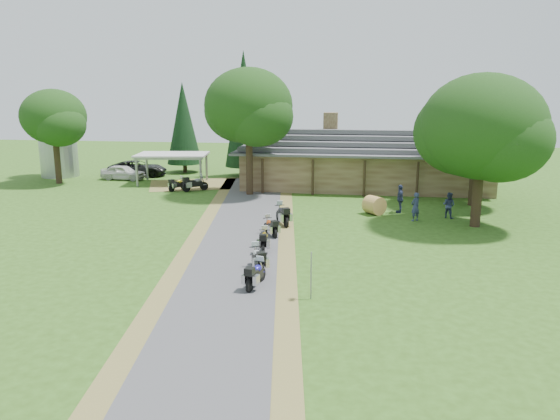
# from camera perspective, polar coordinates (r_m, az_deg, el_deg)

# --- Properties ---
(ground) EXTENTS (120.00, 120.00, 0.00)m
(ground) POSITION_cam_1_polar(r_m,az_deg,el_deg) (24.75, -5.40, -6.81)
(ground) COLOR #2F4F16
(ground) RESTS_ON ground
(driveway) EXTENTS (51.95, 51.95, 0.00)m
(driveway) POSITION_cam_1_polar(r_m,az_deg,el_deg) (28.56, -4.45, -4.14)
(driveway) COLOR #454548
(driveway) RESTS_ON ground
(lodge) EXTENTS (21.40, 9.40, 4.90)m
(lodge) POSITION_cam_1_polar(r_m,az_deg,el_deg) (47.00, 8.84, 5.39)
(lodge) COLOR brown
(lodge) RESTS_ON ground
(silo) EXTENTS (3.87, 3.87, 6.97)m
(silo) POSITION_cam_1_polar(r_m,az_deg,el_deg) (56.00, -22.23, 6.81)
(silo) COLOR gray
(silo) RESTS_ON ground
(carport) EXTENTS (6.57, 4.84, 2.63)m
(carport) POSITION_cam_1_polar(r_m,az_deg,el_deg) (49.16, -11.14, 4.28)
(carport) COLOR silver
(carport) RESTS_ON ground
(car_white_sedan) EXTENTS (2.43, 5.25, 1.72)m
(car_white_sedan) POSITION_cam_1_polar(r_m,az_deg,el_deg) (52.22, -16.09, 3.99)
(car_white_sedan) COLOR silver
(car_white_sedan) RESTS_ON ground
(car_dark_suv) EXTENTS (3.67, 6.30, 2.26)m
(car_dark_suv) POSITION_cam_1_polar(r_m,az_deg,el_deg) (53.88, -14.66, 4.61)
(car_dark_suv) COLOR black
(car_dark_suv) RESTS_ON ground
(motorcycle_row_a) EXTENTS (0.88, 1.81, 1.19)m
(motorcycle_row_a) POSITION_cam_1_polar(r_m,az_deg,el_deg) (23.12, -2.54, -6.62)
(motorcycle_row_a) COLOR #201B95
(motorcycle_row_a) RESTS_ON ground
(motorcycle_row_b) EXTENTS (1.26, 1.87, 1.22)m
(motorcycle_row_b) POSITION_cam_1_polar(r_m,az_deg,el_deg) (25.13, -2.34, -4.99)
(motorcycle_row_b) COLOR #ADB1B5
(motorcycle_row_b) RESTS_ON ground
(motorcycle_row_c) EXTENTS (0.77, 1.82, 1.21)m
(motorcycle_row_c) POSITION_cam_1_polar(r_m,az_deg,el_deg) (28.11, -1.68, -3.10)
(motorcycle_row_c) COLOR #F1B101
(motorcycle_row_c) RESTS_ON ground
(motorcycle_row_d) EXTENTS (1.31, 1.72, 1.15)m
(motorcycle_row_d) POSITION_cam_1_polar(r_m,az_deg,el_deg) (31.00, -1.01, -1.66)
(motorcycle_row_d) COLOR #B74413
(motorcycle_row_d) RESTS_ON ground
(motorcycle_row_e) EXTENTS (1.43, 2.07, 1.36)m
(motorcycle_row_e) POSITION_cam_1_polar(r_m,az_deg,el_deg) (33.52, 0.24, -0.39)
(motorcycle_row_e) COLOR black
(motorcycle_row_e) RESTS_ON ground
(motorcycle_carport_a) EXTENTS (1.29, 1.73, 1.15)m
(motorcycle_carport_a) POSITION_cam_1_polar(r_m,az_deg,el_deg) (45.56, -10.64, 2.71)
(motorcycle_carport_a) COLOR gold
(motorcycle_carport_a) RESTS_ON ground
(motorcycle_carport_b) EXTENTS (1.93, 1.78, 1.36)m
(motorcycle_carport_b) POSITION_cam_1_polar(r_m,az_deg,el_deg) (45.13, -8.86, 2.82)
(motorcycle_carport_b) COLOR gray
(motorcycle_carport_b) RESTS_ON ground
(person_a) EXTENTS (0.75, 0.73, 2.15)m
(person_a) POSITION_cam_1_polar(r_m,az_deg,el_deg) (35.38, 13.97, 0.58)
(person_a) COLOR navy
(person_a) RESTS_ON ground
(person_b) EXTENTS (0.69, 0.65, 1.98)m
(person_b) POSITION_cam_1_polar(r_m,az_deg,el_deg) (36.80, 17.23, 0.70)
(person_b) COLOR navy
(person_b) RESTS_ON ground
(person_c) EXTENTS (0.46, 0.64, 2.25)m
(person_c) POSITION_cam_1_polar(r_m,az_deg,el_deg) (37.54, 12.44, 1.41)
(person_c) COLOR navy
(person_c) RESTS_ON ground
(hay_bale) EXTENTS (1.66, 1.65, 1.22)m
(hay_bale) POSITION_cam_1_polar(r_m,az_deg,el_deg) (36.84, 9.83, 0.50)
(hay_bale) COLOR #A8853D
(hay_bale) RESTS_ON ground
(sign_post) EXTENTS (0.35, 0.06, 1.94)m
(sign_post) POSITION_cam_1_polar(r_m,az_deg,el_deg) (21.69, 3.27, -6.89)
(sign_post) COLOR gray
(sign_post) RESTS_ON ground
(oak_lodge_left) EXTENTS (6.79, 6.79, 11.20)m
(oak_lodge_left) POSITION_cam_1_polar(r_m,az_deg,el_deg) (42.57, -3.27, 9.04)
(oak_lodge_left) COLOR #1A3710
(oak_lodge_left) RESTS_ON ground
(oak_lodge_right) EXTENTS (6.61, 6.61, 10.11)m
(oak_lodge_right) POSITION_cam_1_polar(r_m,az_deg,el_deg) (40.93, 19.89, 7.42)
(oak_lodge_right) COLOR #1A3710
(oak_lodge_right) RESTS_ON ground
(oak_driveway) EXTENTS (7.31, 7.31, 9.73)m
(oak_driveway) POSITION_cam_1_polar(r_m,az_deg,el_deg) (34.49, 20.26, 6.25)
(oak_driveway) COLOR #1A3710
(oak_driveway) RESTS_ON ground
(oak_silo) EXTENTS (5.53, 5.53, 9.45)m
(oak_silo) POSITION_cam_1_polar(r_m,az_deg,el_deg) (51.70, -22.48, 7.77)
(oak_silo) COLOR #1A3710
(oak_silo) RESTS_ON ground
(cedar_near) EXTENTS (3.72, 3.72, 11.70)m
(cedar_near) POSITION_cam_1_polar(r_m,az_deg,el_deg) (51.98, -3.77, 9.94)
(cedar_near) COLOR black
(cedar_near) RESTS_ON ground
(cedar_far) EXTENTS (3.42, 3.42, 8.88)m
(cedar_far) POSITION_cam_1_polar(r_m,az_deg,el_deg) (55.20, -10.04, 8.47)
(cedar_far) COLOR black
(cedar_far) RESTS_ON ground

